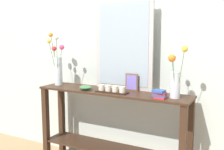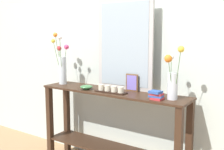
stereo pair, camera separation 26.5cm
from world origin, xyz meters
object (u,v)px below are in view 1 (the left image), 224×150
Objects in this scene: tall_vase_left at (58,65)px; book_stack at (160,94)px; vase_right at (175,79)px; decorative_bowl at (86,87)px; candle_tray at (112,90)px; console_table at (112,123)px; picture_frame_small at (132,82)px; mirror_leaning at (124,45)px.

tall_vase_left is 4.61× the size of book_stack.
vase_right is 3.61× the size of decorative_bowl.
vase_right reaches higher than candle_tray.
book_stack is at bearing -0.33° from decorative_bowl.
console_table is 9.34× the size of picture_frame_small.
decorative_bowl is (0.42, -0.10, -0.19)m from tall_vase_left.
tall_vase_left is (-0.67, 0.01, 0.54)m from console_table.
tall_vase_left reaches higher than vase_right.
vase_right reaches higher than console_table.
decorative_bowl is (-0.41, -0.19, -0.06)m from picture_frame_small.
tall_vase_left is 3.40× the size of picture_frame_small.
decorative_bowl reaches higher than console_table.
tall_vase_left is at bearing 173.21° from candle_tray.
mirror_leaning is at bearing 160.31° from picture_frame_small.
picture_frame_small reaches higher than candle_tray.
decorative_bowl is 0.76m from book_stack.
vase_right is 0.89m from decorative_bowl.
console_table is 2.75× the size of tall_vase_left.
mirror_leaning is 2.79× the size of candle_tray.
candle_tray is 1.92× the size of picture_frame_small.
book_stack is at bearing -26.92° from mirror_leaning.
candle_tray is 0.22m from picture_frame_small.
candle_tray is (-0.02, -0.22, -0.42)m from mirror_leaning.
mirror_leaning is at bearing 163.91° from vase_right.
tall_vase_left is 1.77× the size of candle_tray.
vase_right reaches higher than picture_frame_small.
picture_frame_small is 0.46m from decorative_bowl.
tall_vase_left reaches higher than console_table.
console_table is 0.36m from candle_tray.
decorative_bowl is at bearing -175.87° from vase_right.
book_stack is at bearing -29.04° from picture_frame_small.
book_stack is (1.18, -0.10, -0.18)m from tall_vase_left.
mirror_leaning reaches higher than console_table.
decorative_bowl is at bearing -12.77° from tall_vase_left.
console_table is 0.45m from picture_frame_small.
picture_frame_small is at bearing 24.57° from decorative_bowl.
vase_right reaches higher than book_stack.
tall_vase_left reaches higher than candle_tray.
candle_tray reaches higher than console_table.
vase_right is (0.62, -0.02, 0.49)m from console_table.
vase_right is at bearing -15.21° from picture_frame_small.
mirror_leaning is 0.65m from vase_right.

